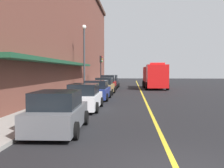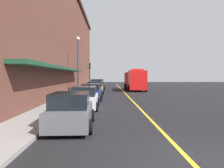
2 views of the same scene
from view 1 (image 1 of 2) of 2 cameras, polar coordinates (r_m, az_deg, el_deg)
The scene contains 15 objects.
ground_plane at distance 31.60m, azimuth 6.12°, elevation -1.62°, with size 112.00×112.00×0.00m, color black.
sidewalk_left at distance 31.98m, azimuth -5.05°, elevation -1.43°, with size 2.40×70.00×0.15m, color gray.
lane_center_stripe at distance 31.60m, azimuth 6.12°, elevation -1.62°, with size 0.16×70.00×0.01m, color gold.
brick_building_left at distance 33.52m, azimuth -18.94°, elevation 11.80°, with size 14.33×64.00×15.50m.
parked_car_0 at distance 11.04m, azimuth -11.28°, elevation -5.86°, with size 2.16×4.33×1.62m.
parked_car_1 at distance 16.94m, azimuth -5.76°, elevation -2.82°, with size 2.04×4.65×1.62m.
parked_car_2 at distance 22.81m, azimuth -3.16°, elevation -1.37°, with size 2.16×4.64×1.62m.
parked_car_3 at distance 28.05m, azimuth -1.57°, elevation -0.53°, with size 2.05×4.21×1.71m.
parked_car_4 at distance 33.00m, azimuth -0.82°, elevation 0.11°, with size 2.01×4.20×1.91m.
parked_car_5 at distance 38.58m, azimuth -0.09°, elevation 0.46°, with size 2.12×4.38×1.85m.
fire_truck at distance 37.18m, azimuth 8.92°, elevation 1.54°, with size 3.08×8.19×3.43m.
parking_meter_0 at distance 33.04m, azimuth -3.26°, elevation 0.42°, with size 0.14×0.18×1.33m.
parking_meter_1 at distance 18.42m, azimuth -9.20°, elevation -1.47°, with size 0.14×0.18×1.33m.
street_lamp_left at distance 28.12m, azimuth -5.85°, elevation 6.81°, with size 0.44×0.44×6.94m.
traffic_light_near at distance 37.13m, azimuth -2.35°, elevation 3.91°, with size 0.38×0.36×4.30m.
Camera 1 is at (-1.11, -6.48, 2.41)m, focal length 43.69 mm.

